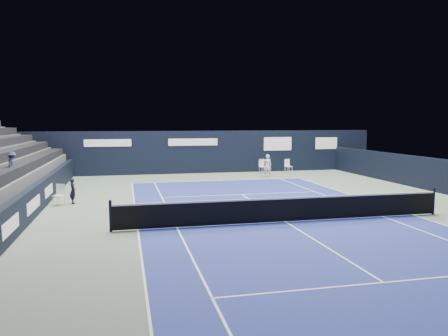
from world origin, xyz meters
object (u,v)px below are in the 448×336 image
object	(u,v)px
folding_chair_back_a	(262,164)
line_judge_chair	(59,193)
tennis_player	(267,166)
tennis_net	(286,209)
folding_chair_back_b	(288,165)

from	to	relation	value
folding_chair_back_a	line_judge_chair	bearing A→B (deg)	-157.38
line_judge_chair	tennis_player	distance (m)	14.60
tennis_net	tennis_player	xyz separation A→B (m)	(3.66, 13.10, 0.26)
folding_chair_back_b	tennis_net	distance (m)	16.29
folding_chair_back_b	line_judge_chair	bearing A→B (deg)	-161.65
folding_chair_back_b	tennis_net	size ratio (longest dim) A/B	0.08
folding_chair_back_b	tennis_player	distance (m)	3.10
folding_chair_back_a	tennis_player	distance (m)	2.22
line_judge_chair	folding_chair_back_a	bearing A→B (deg)	60.37
line_judge_chair	tennis_player	bearing A→B (deg)	54.30
folding_chair_back_a	tennis_player	bearing A→B (deg)	-113.15
folding_chair_back_b	tennis_player	world-z (taller)	tennis_player
folding_chair_back_b	tennis_net	world-z (taller)	tennis_net
folding_chair_back_a	tennis_net	size ratio (longest dim) A/B	0.08
folding_chair_back_a	tennis_player	size ratio (longest dim) A/B	0.67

